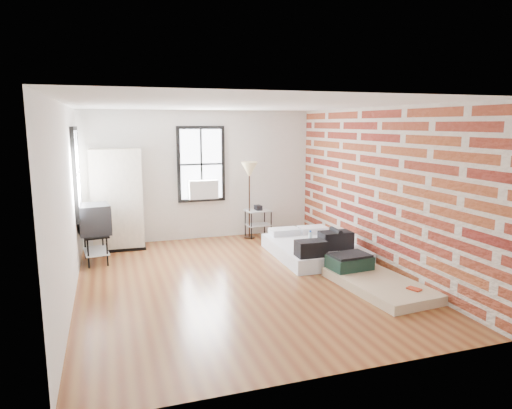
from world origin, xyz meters
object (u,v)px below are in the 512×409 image
object	(u,v)px
mattress_bare	(372,279)
tv_stand	(94,221)
mattress_main	(314,248)
side_table	(258,215)
floor_lamp	(249,173)
wardrobe	(117,200)

from	to	relation	value
mattress_bare	tv_stand	distance (m)	4.96
mattress_main	mattress_bare	xyz separation A→B (m)	(0.17, -1.75, -0.06)
mattress_main	tv_stand	bearing A→B (deg)	168.04
side_table	floor_lamp	distance (m)	0.99
wardrobe	floor_lamp	xyz separation A→B (m)	(2.78, 0.00, 0.44)
mattress_main	side_table	xyz separation A→B (m)	(-0.52, 1.84, 0.31)
wardrobe	mattress_bare	bearing A→B (deg)	-42.00
mattress_main	tv_stand	distance (m)	4.11
mattress_bare	side_table	size ratio (longest dim) A/B	2.66
mattress_main	wardrobe	distance (m)	4.04
floor_lamp	tv_stand	size ratio (longest dim) A/B	1.57
mattress_bare	side_table	xyz separation A→B (m)	(-0.69, 3.59, 0.37)
tv_stand	floor_lamp	bearing A→B (deg)	8.18
tv_stand	mattress_main	bearing A→B (deg)	-19.75
wardrobe	tv_stand	xyz separation A→B (m)	(-0.43, -0.85, -0.23)
mattress_main	wardrobe	xyz separation A→B (m)	(-3.53, 1.77, 0.83)
mattress_bare	wardrobe	size ratio (longest dim) A/B	0.94
wardrobe	side_table	xyz separation A→B (m)	(3.01, 0.07, -0.52)
wardrobe	tv_stand	distance (m)	0.98
mattress_main	side_table	bearing A→B (deg)	106.90
mattress_bare	floor_lamp	size ratio (longest dim) A/B	1.12
mattress_bare	tv_stand	size ratio (longest dim) A/B	1.76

